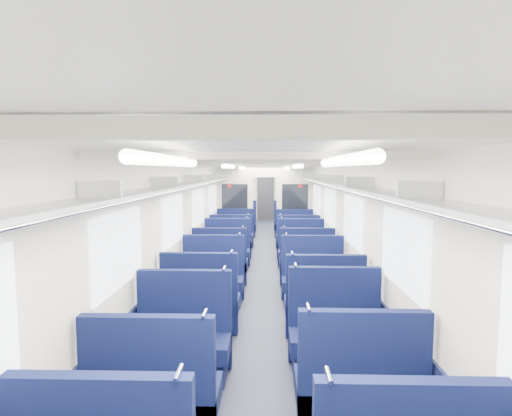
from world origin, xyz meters
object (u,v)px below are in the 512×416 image
seat_16 (231,244)px  seat_23 (288,222)px  seat_15 (301,254)px  seat_17 (298,245)px  end_door (266,197)px  seat_12 (220,266)px  seat_22 (242,222)px  seat_4 (154,402)px  seat_18 (235,236)px  seat_7 (335,338)px  seat_20 (240,226)px  seat_10 (213,282)px  seat_21 (290,227)px  seat_19 (295,237)px  seat_8 (201,305)px  seat_9 (324,309)px  seat_13 (306,266)px  seat_6 (183,343)px  seat_5 (358,394)px  bulkhead (265,203)px  seat_11 (313,283)px

seat_16 → seat_23: size_ratio=1.00×
seat_15 → seat_17: 1.01m
end_door → seat_12: bearing=-94.6°
seat_12 → seat_22: size_ratio=1.00×
seat_4 → seat_18: size_ratio=1.00×
end_door → seat_7: end_door is taller
seat_22 → seat_23: 1.66m
seat_20 → seat_4: bearing=-90.0°
seat_10 → seat_17: 3.73m
seat_17 → seat_21: same height
seat_15 → seat_19: bearing=90.0°
seat_18 → seat_8: bearing=-90.0°
seat_9 → seat_13: (0.00, 2.41, 0.00)m
seat_21 → seat_7: bearing=-90.0°
seat_7 → seat_9: bearing=90.0°
seat_10 → seat_12: (0.00, 1.11, 0.00)m
seat_23 → seat_6: bearing=-99.3°
seat_7 → seat_17: same height
end_door → seat_17: 8.19m
seat_10 → seat_16: bearing=90.0°
seat_4 → seat_6: (0.00, 1.10, 0.00)m
seat_4 → seat_5: bearing=5.4°
seat_18 → seat_9: bearing=-74.3°
seat_4 → seat_18: bearing=90.0°
seat_9 → seat_18: (-1.66, 5.91, 0.00)m
seat_10 → seat_13: 2.02m
seat_10 → seat_17: (1.66, 3.34, 0.00)m
seat_15 → seat_21: size_ratio=1.00×
bulkhead → seat_5: 8.65m
seat_16 → seat_15: bearing=-33.1°
seat_9 → seat_19: bearing=90.0°
seat_11 → seat_22: same height
seat_9 → seat_12: 2.90m
seat_9 → seat_23: (0.00, 9.02, 0.00)m
seat_8 → seat_17: 4.82m
seat_16 → seat_13: bearing=-53.8°
seat_9 → seat_23: 9.02m
seat_10 → seat_16: 3.41m
seat_10 → seat_21: same height
seat_15 → seat_23: bearing=90.0°
seat_8 → seat_23: 9.08m
bulkhead → seat_20: bearing=119.7°
seat_16 → seat_18: same height
seat_9 → seat_23: bearing=90.0°
seat_5 → seat_8: size_ratio=1.00×
seat_12 → seat_18: (0.00, 3.53, 0.00)m
seat_11 → seat_19: 4.52m
seat_4 → seat_12: bearing=90.0°
seat_13 → seat_16: bearing=126.2°
seat_18 → seat_21: (1.66, 2.00, 0.00)m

